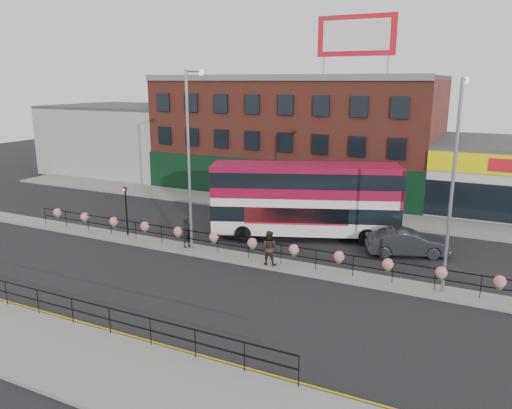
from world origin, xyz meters
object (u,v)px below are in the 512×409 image
at_px(double_decker_bus, 306,193).
at_px(pedestrian_a, 187,232).
at_px(lamp_column_east, 455,169).
at_px(car, 407,243).
at_px(pedestrian_b, 269,248).
at_px(lamp_column_west, 191,145).

relative_size(double_decker_bus, pedestrian_a, 6.57).
xyz_separation_m(pedestrian_a, lamp_column_east, (14.57, 0.20, 4.96)).
distance_m(car, pedestrian_a, 12.97).
xyz_separation_m(double_decker_bus, car, (6.53, -0.57, -2.18)).
relative_size(double_decker_bus, pedestrian_b, 6.29).
distance_m(car, pedestrian_b, 8.31).
height_order(pedestrian_b, lamp_column_west, lamp_column_west).
bearing_deg(double_decker_bus, car, -5.00).
relative_size(double_decker_bus, lamp_column_west, 1.16).
xyz_separation_m(pedestrian_a, lamp_column_west, (0.35, 0.21, 5.24)).
height_order(car, lamp_column_west, lamp_column_west).
bearing_deg(lamp_column_east, lamp_column_west, 179.96).
distance_m(double_decker_bus, lamp_column_east, 10.86).
xyz_separation_m(double_decker_bus, pedestrian_b, (0.12, -5.86, -1.84)).
relative_size(pedestrian_b, lamp_column_west, 0.18).
bearing_deg(double_decker_bus, pedestrian_a, -135.99).
bearing_deg(pedestrian_a, pedestrian_b, -85.03).
bearing_deg(car, pedestrian_a, 89.36).
xyz_separation_m(car, lamp_column_west, (-11.71, -4.56, 5.54)).
distance_m(double_decker_bus, lamp_column_west, 8.03).
relative_size(car, lamp_column_east, 0.50).
xyz_separation_m(car, pedestrian_a, (-12.06, -4.77, 0.30)).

